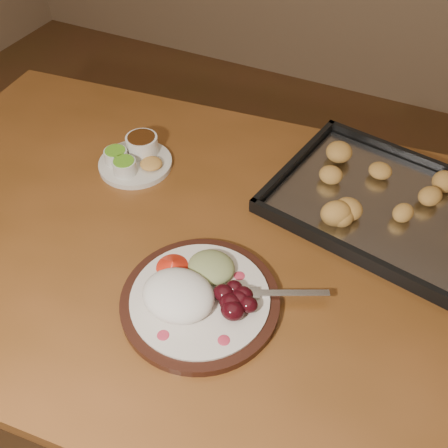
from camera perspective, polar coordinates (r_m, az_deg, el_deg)
The scene contains 5 objects.
ground at distance 1.67m, azimuth -8.63°, elevation -18.25°, with size 4.00×4.00×0.00m, color #59311E.
dining_table at distance 1.08m, azimuth -1.32°, elevation -5.36°, with size 1.58×1.04×0.75m.
dinner_plate at distance 0.89m, azimuth -3.09°, elevation -8.12°, with size 0.35×0.28×0.07m.
condiment_saucer at distance 1.18m, azimuth -10.15°, elevation 7.51°, with size 0.17×0.17×0.06m.
baking_tray at distance 1.11m, azimuth 18.78°, elevation 1.99°, with size 0.55×0.44×0.05m.
Camera 1 is at (0.52, -0.54, 1.50)m, focal length 40.00 mm.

